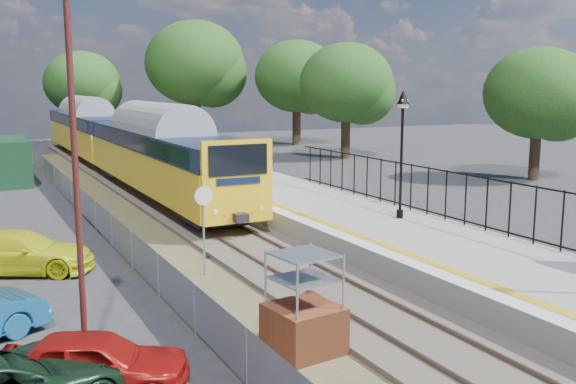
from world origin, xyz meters
TOP-DOWN VIEW (x-y plane):
  - ground at (0.00, 0.00)m, footprint 120.00×120.00m
  - track_bed at (-0.47, 9.67)m, footprint 5.90×80.00m
  - platform at (4.20, 8.00)m, footprint 5.00×70.00m
  - platform_edge at (2.14, 8.00)m, footprint 0.90×70.00m
  - victorian_lamp_north at (5.30, 6.00)m, footprint 0.44×0.44m
  - palisade_fence at (6.55, 2.24)m, footprint 0.12×26.00m
  - wire_fence at (-4.20, 12.00)m, footprint 0.06×52.00m
  - tree_line at (1.40, 42.00)m, footprint 56.80×43.80m
  - train at (0.00, 28.93)m, footprint 2.82×40.83m
  - brick_plinth at (-2.50, -1.11)m, footprint 1.55×1.55m
  - speed_sign at (-2.50, 5.09)m, footprint 0.55×0.10m
  - carpark_lamp at (-6.80, 0.02)m, footprint 0.25×0.50m
  - car_red at (-6.80, -0.92)m, footprint 3.77×2.67m
  - car_yellow at (-7.38, 8.10)m, footprint 4.79×3.49m

SIDE VIEW (x-z plane):
  - ground at x=0.00m, z-range 0.00..0.00m
  - track_bed at x=-0.47m, z-range -0.05..0.24m
  - platform at x=4.20m, z-range 0.00..0.90m
  - car_red at x=-6.80m, z-range 0.00..1.19m
  - wire_fence at x=-4.20m, z-range 0.00..1.20m
  - car_yellow at x=-7.38m, z-range 0.00..1.29m
  - platform_edge at x=2.14m, z-range 0.90..0.91m
  - brick_plinth at x=-2.50m, z-range -0.04..2.19m
  - palisade_fence at x=6.55m, z-range 0.84..2.84m
  - speed_sign at x=-2.50m, z-range 0.49..3.23m
  - train at x=0.00m, z-range 0.59..4.09m
  - victorian_lamp_north at x=5.30m, z-range 2.00..6.60m
  - carpark_lamp at x=-6.80m, z-range 0.50..8.26m
  - tree_line at x=1.40m, z-range 0.67..12.55m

